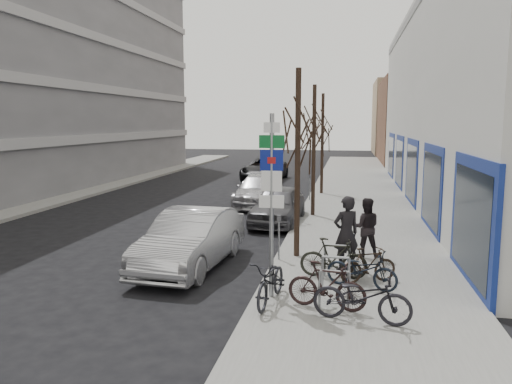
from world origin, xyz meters
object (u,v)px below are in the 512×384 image
at_px(highway_sign_pole, 272,194).
at_px(pedestrian_near, 346,233).
at_px(bike_rack, 336,270).
at_px(parked_car_back, 259,190).
at_px(tree_near, 298,119).
at_px(bike_far_inner, 368,265).
at_px(tree_far, 323,120).
at_px(parked_car_mid, 278,205).
at_px(meter_mid, 299,202).
at_px(meter_back, 310,185).
at_px(pedestrian_far, 366,227).
at_px(parked_car_front, 191,240).
at_px(lane_car, 265,169).
at_px(bike_near_left, 271,277).
at_px(bike_mid_inner, 334,258).
at_px(bike_near_right, 327,285).
at_px(bike_mid_curb, 362,266).
at_px(meter_front, 279,233).
at_px(bike_far_curb, 362,293).
at_px(tree_mid, 314,119).

xyz_separation_m(highway_sign_pole, pedestrian_near, (1.61, 2.30, -1.32)).
relative_size(bike_rack, parked_car_back, 0.45).
xyz_separation_m(tree_near, bike_far_inner, (1.96, -2.15, -3.50)).
bearing_deg(tree_far, parked_car_mid, -99.23).
relative_size(meter_mid, bike_far_inner, 0.86).
xyz_separation_m(meter_back, pedestrian_far, (2.41, -10.20, 0.10)).
xyz_separation_m(highway_sign_pole, tree_near, (0.20, 3.51, 1.65)).
xyz_separation_m(tree_near, parked_car_front, (-2.80, -1.24, -3.31)).
relative_size(meter_back, lane_car, 0.23).
distance_m(bike_near_left, pedestrian_far, 4.71).
distance_m(bike_far_inner, pedestrian_far, 2.48).
xyz_separation_m(meter_mid, bike_mid_inner, (1.57, -6.91, -0.25)).
height_order(highway_sign_pole, bike_near_right, highway_sign_pole).
height_order(bike_near_left, bike_far_inner, bike_near_left).
distance_m(bike_mid_inner, bike_far_inner, 0.87).
xyz_separation_m(bike_mid_curb, pedestrian_near, (-0.38, 1.36, 0.47)).
xyz_separation_m(bike_mid_curb, parked_car_back, (-4.60, 11.92, 0.05)).
xyz_separation_m(meter_front, bike_mid_curb, (2.25, -2.07, -0.24)).
height_order(bike_far_curb, parked_car_back, parked_car_back).
height_order(parked_car_mid, lane_car, lane_car).
bearing_deg(bike_near_left, bike_mid_inner, 64.85).
distance_m(tree_mid, tree_far, 6.50).
xyz_separation_m(bike_mid_inner, pedestrian_far, (0.83, 2.21, 0.35)).
relative_size(meter_back, bike_near_left, 0.68).
xyz_separation_m(meter_back, bike_mid_inner, (1.57, -12.41, -0.25)).
bearing_deg(parked_car_back, pedestrian_far, -63.71).
bearing_deg(bike_near_right, meter_back, 17.93).
xyz_separation_m(tree_mid, pedestrian_far, (1.96, -6.20, -3.09)).
height_order(tree_mid, pedestrian_far, tree_mid).
bearing_deg(pedestrian_near, parked_car_back, -97.05).
relative_size(parked_car_mid, lane_car, 0.80).
xyz_separation_m(tree_near, tree_far, (0.00, 13.00, 0.00)).
height_order(bike_rack, pedestrian_near, pedestrian_near).
relative_size(meter_front, bike_far_curb, 0.66).
bearing_deg(tree_mid, parked_car_mid, -133.01).
distance_m(bike_mid_curb, bike_mid_inner, 0.95).
distance_m(bike_mid_inner, parked_car_mid, 7.43).
distance_m(tree_far, bike_far_curb, 18.00).
bearing_deg(bike_near_left, meter_front, 102.26).
bearing_deg(meter_mid, tree_mid, 73.30).
height_order(highway_sign_pole, pedestrian_near, highway_sign_pole).
bearing_deg(highway_sign_pole, tree_far, 89.31).
bearing_deg(bike_far_curb, tree_mid, 18.43).
relative_size(meter_front, parked_car_front, 0.26).
bearing_deg(bike_rack, bike_near_left, -142.94).
height_order(bike_far_curb, parked_car_mid, parked_car_mid).
bearing_deg(meter_front, bike_mid_inner, -41.79).
distance_m(meter_mid, bike_near_right, 9.16).
bearing_deg(pedestrian_far, tree_far, -84.07).
bearing_deg(meter_mid, parked_car_back, 118.39).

